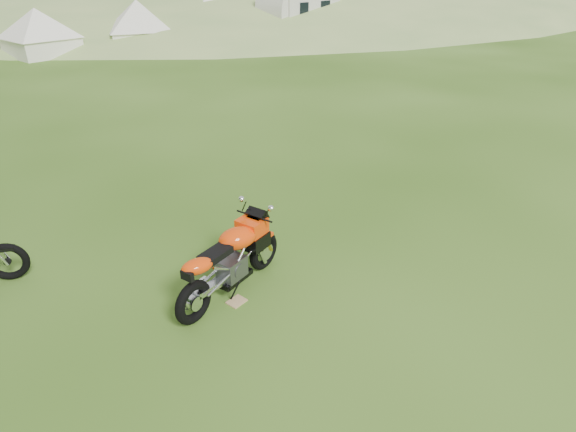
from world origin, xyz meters
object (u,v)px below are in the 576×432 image
plywood_board (237,301)px  tent_left (39,30)px  sport_motorcycle (230,256)px  tent_mid (139,22)px  tent_right (214,11)px  caravan (301,14)px

plywood_board → tent_left: (1.05, 20.45, 1.10)m
tent_left → sport_motorcycle: bearing=-109.0°
sport_motorcycle → tent_left: tent_left is taller
sport_motorcycle → plywood_board: bearing=-126.9°
plywood_board → tent_mid: size_ratio=0.08×
tent_right → caravan: 4.82m
tent_left → tent_mid: tent_mid is taller
tent_mid → caravan: bearing=3.8°
tent_left → caravan: 13.09m
tent_mid → tent_right: (4.77, 1.65, 0.17)m
plywood_board → tent_right: 24.24m
plywood_board → tent_mid: 21.04m
sport_motorcycle → tent_mid: (5.41, 20.06, 0.63)m
caravan → tent_mid: bearing=157.8°
sport_motorcycle → tent_left: size_ratio=0.71×
tent_mid → sport_motorcycle: bearing=-92.7°
tent_right → plywood_board: bearing=-106.7°
plywood_board → tent_left: size_ratio=0.09×
sport_motorcycle → tent_right: tent_right is taller
tent_left → tent_mid: (4.42, -0.17, 0.06)m
tent_right → tent_mid: bearing=-152.6°
tent_left → tent_mid: size_ratio=0.95×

